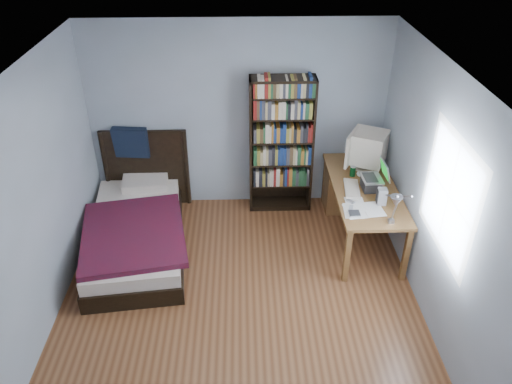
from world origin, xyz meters
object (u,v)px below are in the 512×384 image
laptop (373,181)px  bookshelf (281,146)px  speaker (382,196)px  soda_can (353,171)px  crt_monitor (366,148)px  keyboard (352,189)px  desk_lamp (396,203)px  bed (138,227)px  desk (354,187)px

laptop → bookshelf: (-1.02, 0.79, 0.08)m
speaker → soda_can: 0.67m
crt_monitor → keyboard: 0.64m
keyboard → soda_can: bearing=84.6°
soda_can → laptop: bearing=-61.2°
desk_lamp → bed: desk_lamp is taller
soda_can → bookshelf: (-0.85, 0.47, 0.13)m
keyboard → bookshelf: (-0.78, 0.80, 0.17)m
desk_lamp → bookshelf: size_ratio=0.34×
desk → desk_lamp: (0.00, -1.59, 0.80)m
bed → keyboard: bearing=0.2°
desk_lamp → bed: 3.09m
desk_lamp → soda_can: 1.44m
desk_lamp → bookshelf: bearing=117.3°
speaker → bookshelf: bearing=136.5°
crt_monitor → laptop: crt_monitor is taller
desk_lamp → keyboard: desk_lamp is taller
speaker → bed: size_ratio=0.09×
speaker → bookshelf: bookshelf is taller
soda_can → speaker: bearing=-72.5°
desk → soda_can: (-0.10, -0.22, 0.37)m
laptop → soda_can: (-0.17, 0.31, -0.04)m
desk_lamp → keyboard: size_ratio=1.45×
desk → bookshelf: (-0.95, 0.25, 0.50)m
crt_monitor → speaker: crt_monitor is taller
crt_monitor → keyboard: bearing=-116.1°
soda_can → bookshelf: 0.98m
crt_monitor → desk_lamp: 1.58m
desk_lamp → soda_can: bearing=94.2°
keyboard → speaker: size_ratio=2.17×
bookshelf → soda_can: bearing=-29.1°
bookshelf → bed: bookshelf is taller
desk → laptop: bearing=-82.2°
laptop → keyboard: (-0.24, -0.02, -0.09)m
laptop → keyboard: 0.26m
keyboard → bookshelf: bearing=140.6°
soda_can → bed: size_ratio=0.06×
bookshelf → desk: bearing=-14.8°
laptop → desk_lamp: 1.13m
desk → laptop: 0.68m
bed → desk_lamp: bearing=-20.6°
speaker → laptop: bearing=98.2°
keyboard → bookshelf: 1.13m
laptop → speaker: 0.33m
desk → keyboard: keyboard is taller
crt_monitor → bookshelf: size_ratio=0.33×
desk → bookshelf: size_ratio=0.95×
speaker → desk_lamp: bearing=-94.7°
crt_monitor → speaker: (0.01, -0.83, -0.19)m
laptop → soda_can: laptop is taller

